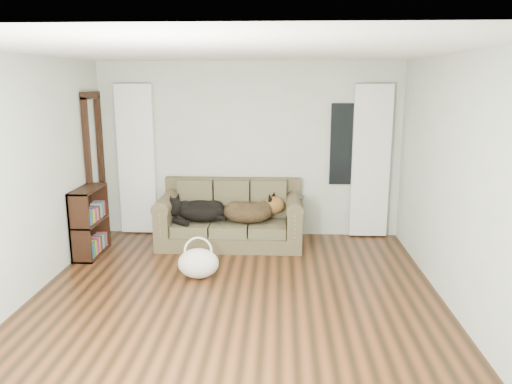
{
  "coord_description": "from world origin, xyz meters",
  "views": [
    {
      "loc": [
        0.47,
        -4.91,
        2.34
      ],
      "look_at": [
        0.15,
        1.6,
        0.86
      ],
      "focal_mm": 35.0,
      "sensor_mm": 36.0,
      "label": 1
    }
  ],
  "objects_px": {
    "bookshelf": "(90,219)",
    "dog_shepherd": "(251,212)",
    "sofa": "(230,214)",
    "tote_bag": "(198,265)",
    "dog_black_lab": "(198,212)"
  },
  "relations": [
    {
      "from": "tote_bag",
      "to": "bookshelf",
      "type": "relative_size",
      "value": 0.53
    },
    {
      "from": "dog_black_lab",
      "to": "dog_shepherd",
      "type": "bearing_deg",
      "value": 11.12
    },
    {
      "from": "sofa",
      "to": "tote_bag",
      "type": "height_order",
      "value": "sofa"
    },
    {
      "from": "sofa",
      "to": "tote_bag",
      "type": "relative_size",
      "value": 4.1
    },
    {
      "from": "dog_shepherd",
      "to": "bookshelf",
      "type": "distance_m",
      "value": 2.2
    },
    {
      "from": "sofa",
      "to": "dog_black_lab",
      "type": "distance_m",
      "value": 0.47
    },
    {
      "from": "dog_shepherd",
      "to": "tote_bag",
      "type": "bearing_deg",
      "value": 68.34
    },
    {
      "from": "bookshelf",
      "to": "dog_shepherd",
      "type": "bearing_deg",
      "value": 9.36
    },
    {
      "from": "sofa",
      "to": "bookshelf",
      "type": "xyz_separation_m",
      "value": [
        -1.85,
        -0.54,
        0.05
      ]
    },
    {
      "from": "sofa",
      "to": "dog_shepherd",
      "type": "distance_m",
      "value": 0.3
    },
    {
      "from": "dog_black_lab",
      "to": "bookshelf",
      "type": "bearing_deg",
      "value": -149.13
    },
    {
      "from": "bookshelf",
      "to": "dog_black_lab",
      "type": "bearing_deg",
      "value": 16.07
    },
    {
      "from": "dog_black_lab",
      "to": "sofa",
      "type": "bearing_deg",
      "value": 15.98
    },
    {
      "from": "sofa",
      "to": "dog_black_lab",
      "type": "xyz_separation_m",
      "value": [
        -0.46,
        -0.04,
        0.03
      ]
    },
    {
      "from": "dog_shepherd",
      "to": "bookshelf",
      "type": "bearing_deg",
      "value": 15.7
    }
  ]
}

